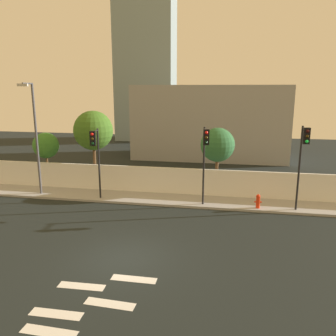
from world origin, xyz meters
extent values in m
plane|color=black|center=(0.00, 0.00, 0.00)|extent=(80.00, 80.00, 0.00)
cube|color=#999999|center=(0.00, 8.20, 0.07)|extent=(36.00, 2.40, 0.15)
cube|color=white|center=(0.00, 9.49, 1.05)|extent=(36.00, 0.18, 1.80)
cube|color=silver|center=(-0.82, -4.95, 0.00)|extent=(1.81, 0.49, 0.01)
cube|color=silver|center=(-1.04, -4.10, 0.00)|extent=(1.81, 0.47, 0.01)
cube|color=silver|center=(0.52, -3.25, 0.00)|extent=(1.82, 0.52, 0.01)
cube|color=silver|center=(-0.91, -2.40, 0.00)|extent=(1.81, 0.50, 0.01)
cube|color=silver|center=(0.89, -1.55, 0.00)|extent=(1.80, 0.45, 0.01)
cylinder|color=black|center=(8.37, 7.55, 2.67)|extent=(0.12, 0.12, 5.04)
cylinder|color=black|center=(8.40, 7.06, 5.09)|extent=(0.14, 0.98, 0.08)
cube|color=black|center=(8.43, 6.57, 4.74)|extent=(0.35, 0.22, 0.90)
sphere|color=black|center=(8.44, 6.46, 5.01)|extent=(0.18, 0.18, 0.18)
sphere|color=#33260A|center=(8.44, 6.46, 4.73)|extent=(0.18, 0.18, 0.18)
sphere|color=#19F24C|center=(8.44, 6.46, 4.45)|extent=(0.18, 0.18, 0.18)
cylinder|color=black|center=(2.78, 7.55, 2.58)|extent=(0.12, 0.12, 4.87)
cylinder|color=black|center=(2.88, 6.95, 4.92)|extent=(0.28, 1.22, 0.08)
cube|color=black|center=(2.98, 6.35, 4.57)|extent=(0.37, 0.25, 0.90)
sphere|color=red|center=(3.00, 6.23, 4.84)|extent=(0.18, 0.18, 0.18)
sphere|color=#33260A|center=(3.00, 6.23, 4.56)|extent=(0.18, 0.18, 0.18)
sphere|color=black|center=(3.00, 6.23, 4.28)|extent=(0.18, 0.18, 0.18)
cylinder|color=black|center=(-4.04, 7.55, 2.46)|extent=(0.12, 0.12, 4.62)
cylinder|color=black|center=(-3.94, 6.91, 4.67)|extent=(0.28, 1.30, 0.08)
cube|color=black|center=(-3.84, 6.26, 4.32)|extent=(0.37, 0.25, 0.90)
sphere|color=red|center=(-3.82, 6.14, 4.59)|extent=(0.18, 0.18, 0.18)
sphere|color=#33260A|center=(-3.82, 6.14, 4.31)|extent=(0.18, 0.18, 0.18)
sphere|color=black|center=(-3.82, 6.14, 4.03)|extent=(0.18, 0.18, 0.18)
cylinder|color=#4C4C51|center=(-8.47, 7.75, 3.88)|extent=(0.16, 0.16, 7.47)
cylinder|color=#4C4C51|center=(-8.26, 6.90, 7.57)|extent=(0.53, 1.72, 0.10)
cube|color=beige|center=(-8.05, 6.05, 7.47)|extent=(0.64, 0.38, 0.16)
cylinder|color=red|center=(6.14, 7.42, 0.50)|extent=(0.24, 0.24, 0.69)
sphere|color=red|center=(6.14, 7.42, 0.88)|extent=(0.26, 0.26, 0.26)
cylinder|color=red|center=(5.97, 7.42, 0.53)|extent=(0.10, 0.09, 0.09)
cylinder|color=red|center=(6.31, 7.42, 0.53)|extent=(0.10, 0.09, 0.09)
cylinder|color=brown|center=(-9.44, 10.51, 1.26)|extent=(0.15, 0.15, 2.51)
sphere|color=#39782A|center=(-9.44, 10.51, 3.05)|extent=(1.95, 1.95, 1.95)
cylinder|color=brown|center=(-5.57, 10.51, 1.74)|extent=(0.21, 0.21, 3.47)
sphere|color=#3C691F|center=(-5.57, 10.51, 4.26)|extent=(2.87, 2.87, 2.87)
cylinder|color=brown|center=(3.46, 10.51, 1.41)|extent=(0.22, 0.22, 2.83)
sphere|color=#2C6637|center=(3.46, 10.51, 3.48)|extent=(2.36, 2.36, 2.36)
cube|color=#949494|center=(2.03, 23.49, 3.79)|extent=(15.75, 6.00, 7.58)
cube|color=gray|center=(-7.86, 35.49, 13.88)|extent=(7.97, 5.00, 27.76)
camera|label=1|loc=(4.47, -13.35, 7.30)|focal=37.16mm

